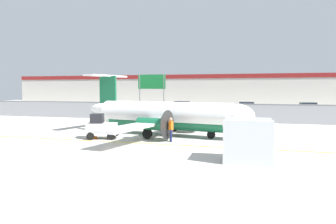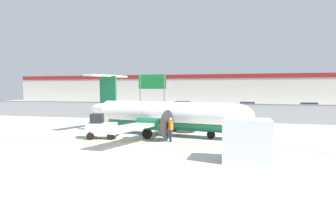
% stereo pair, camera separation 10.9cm
% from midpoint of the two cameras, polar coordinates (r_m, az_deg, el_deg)
% --- Properties ---
extents(ground_plane, '(140.00, 140.00, 0.01)m').
position_cam_midpoint_polar(ground_plane, '(22.48, -4.06, -5.49)').
color(ground_plane, '#BCB7AD').
extents(perimeter_fence, '(98.00, 0.10, 2.10)m').
position_cam_midpoint_polar(perimeter_fence, '(37.67, 4.40, 0.10)').
color(perimeter_fence, gray).
rests_on(perimeter_fence, ground).
extents(parking_lot_strip, '(98.00, 17.00, 0.12)m').
position_cam_midpoint_polar(parking_lot_strip, '(49.03, 7.15, -0.23)').
color(parking_lot_strip, '#38383A').
rests_on(parking_lot_strip, ground).
extents(background_building, '(91.00, 8.10, 6.50)m').
position_cam_midpoint_polar(background_building, '(67.21, 9.67, 3.64)').
color(background_building, beige).
rests_on(background_building, ground).
extents(commuter_airplane, '(14.66, 16.01, 4.92)m').
position_cam_midpoint_polar(commuter_airplane, '(26.11, -0.22, -0.60)').
color(commuter_airplane, white).
rests_on(commuter_airplane, ground).
extents(baggage_tug, '(2.55, 1.93, 1.88)m').
position_cam_midpoint_polar(baggage_tug, '(24.93, -11.65, -2.64)').
color(baggage_tug, silver).
rests_on(baggage_tug, ground).
extents(ground_crew_worker, '(0.44, 0.54, 1.70)m').
position_cam_midpoint_polar(ground_crew_worker, '(23.10, 0.37, -2.84)').
color(ground_crew_worker, '#191E4C').
rests_on(ground_crew_worker, ground).
extents(cargo_container, '(2.51, 2.13, 2.20)m').
position_cam_midpoint_polar(cargo_container, '(17.27, 13.55, -4.83)').
color(cargo_container, '#B7BCC1').
rests_on(cargo_container, ground).
extents(traffic_cone_near_left, '(0.36, 0.36, 0.64)m').
position_cam_midpoint_polar(traffic_cone_near_left, '(25.11, -12.63, -3.85)').
color(traffic_cone_near_left, orange).
rests_on(traffic_cone_near_left, ground).
extents(traffic_cone_near_right, '(0.36, 0.36, 0.64)m').
position_cam_midpoint_polar(traffic_cone_near_right, '(27.53, -13.41, -3.17)').
color(traffic_cone_near_right, orange).
rests_on(traffic_cone_near_right, ground).
extents(traffic_cone_far_left, '(0.36, 0.36, 0.64)m').
position_cam_midpoint_polar(traffic_cone_far_left, '(22.43, 10.73, -4.77)').
color(traffic_cone_far_left, orange).
rests_on(traffic_cone_far_left, ground).
extents(traffic_cone_far_right, '(0.36, 0.36, 0.64)m').
position_cam_midpoint_polar(traffic_cone_far_right, '(25.89, 11.54, -3.60)').
color(traffic_cone_far_right, orange).
rests_on(traffic_cone_far_right, ground).
extents(parked_car_0, '(4.28, 2.17, 1.58)m').
position_cam_midpoint_polar(parked_car_0, '(49.92, -8.75, 0.79)').
color(parked_car_0, red).
rests_on(parked_car_0, parking_lot_strip).
extents(parked_car_1, '(4.33, 2.29, 1.58)m').
position_cam_midpoint_polar(parked_car_1, '(53.17, 2.23, 1.03)').
color(parked_car_1, slate).
rests_on(parked_car_1, parking_lot_strip).
extents(parked_car_2, '(4.34, 2.32, 1.58)m').
position_cam_midpoint_polar(parked_car_2, '(51.89, 13.31, 0.85)').
color(parked_car_2, '#B28C19').
rests_on(parked_car_2, parking_lot_strip).
extents(parked_car_3, '(4.39, 2.43, 1.58)m').
position_cam_midpoint_polar(parked_car_3, '(52.80, 23.01, 0.69)').
color(parked_car_3, '#19662D').
rests_on(parked_car_3, parking_lot_strip).
extents(highway_sign, '(3.60, 0.14, 5.50)m').
position_cam_midpoint_polar(highway_sign, '(41.20, -2.93, 4.65)').
color(highway_sign, slate).
rests_on(highway_sign, ground).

